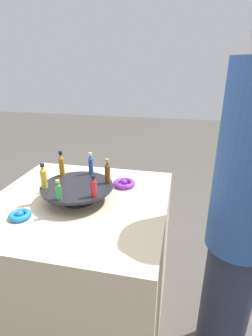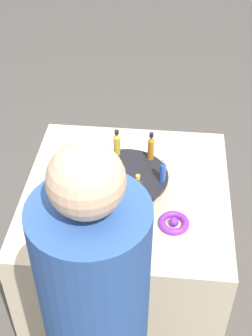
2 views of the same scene
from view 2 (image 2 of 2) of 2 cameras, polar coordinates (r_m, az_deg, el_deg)
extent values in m
plane|color=#4C4742|center=(2.50, 0.06, -15.83)|extent=(12.00, 12.00, 0.00)
cube|color=beige|center=(2.18, 0.06, -10.13)|extent=(0.83, 0.83, 0.79)
cylinder|color=black|center=(1.88, 0.07, -2.47)|extent=(0.16, 0.16, 0.01)
cylinder|color=black|center=(1.86, 0.07, -1.76)|extent=(0.08, 0.08, 0.05)
cylinder|color=black|center=(1.84, 0.07, -1.00)|extent=(0.33, 0.33, 0.01)
cylinder|color=brown|center=(1.71, 1.42, -2.83)|extent=(0.03, 0.03, 0.09)
cone|color=brown|center=(1.67, 1.45, -1.55)|extent=(0.02, 0.02, 0.02)
cylinder|color=#B79338|center=(1.66, 1.46, -1.11)|extent=(0.02, 0.02, 0.02)
cylinder|color=#234CAD|center=(1.79, 4.49, -0.62)|extent=(0.02, 0.02, 0.08)
cone|color=#234CAD|center=(1.76, 4.57, 0.57)|extent=(0.02, 0.02, 0.02)
cylinder|color=silver|center=(1.75, 4.60, 0.96)|extent=(0.02, 0.02, 0.01)
cylinder|color=#AD6B19|center=(1.89, 3.05, 2.24)|extent=(0.03, 0.03, 0.09)
cone|color=#AD6B19|center=(1.85, 3.10, 3.58)|extent=(0.02, 0.02, 0.02)
cylinder|color=black|center=(1.84, 3.13, 4.03)|extent=(0.02, 0.02, 0.02)
cylinder|color=gold|center=(1.91, -1.12, 2.77)|extent=(0.03, 0.03, 0.08)
cone|color=gold|center=(1.88, -1.14, 3.97)|extent=(0.03, 0.03, 0.02)
cylinder|color=black|center=(1.87, -1.15, 4.38)|extent=(0.02, 0.02, 0.01)
cylinder|color=#288438|center=(1.85, -4.20, 0.55)|extent=(0.02, 0.02, 0.06)
cone|color=#288438|center=(1.82, -4.26, 1.46)|extent=(0.02, 0.02, 0.01)
cylinder|color=gold|center=(1.81, -4.28, 1.76)|extent=(0.02, 0.02, 0.01)
cylinder|color=#B21E23|center=(1.74, -3.15, -2.26)|extent=(0.02, 0.02, 0.07)
cone|color=#B21E23|center=(1.71, -3.20, -1.24)|extent=(0.02, 0.02, 0.02)
cylinder|color=black|center=(1.70, -3.21, -0.90)|extent=(0.02, 0.02, 0.01)
torus|color=blue|center=(2.03, -4.88, 1.46)|extent=(0.09, 0.09, 0.02)
sphere|color=blue|center=(2.03, -4.88, 1.57)|extent=(0.03, 0.03, 0.03)
torus|color=purple|center=(1.75, 5.86, -6.67)|extent=(0.11, 0.11, 0.03)
sphere|color=purple|center=(1.75, 5.88, -6.55)|extent=(0.04, 0.04, 0.04)
cylinder|color=#2D5193|center=(1.24, -3.68, -17.17)|extent=(0.27, 0.27, 0.75)
sphere|color=#D8AD89|center=(0.89, -4.90, -1.56)|extent=(0.16, 0.16, 0.16)
camera|label=1|loc=(1.62, -40.24, 4.99)|focal=28.00mm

